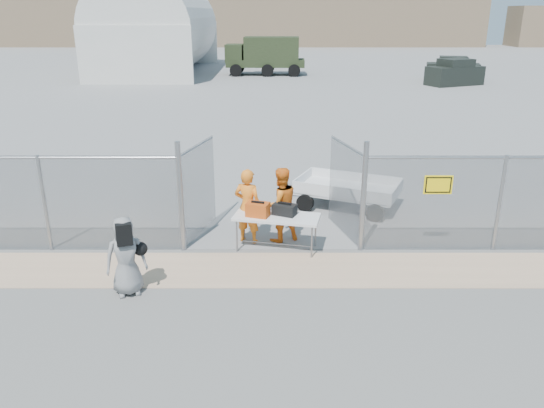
{
  "coord_description": "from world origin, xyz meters",
  "views": [
    {
      "loc": [
        0.0,
        -8.93,
        5.06
      ],
      "look_at": [
        0.0,
        2.0,
        1.1
      ],
      "focal_mm": 35.0,
      "sensor_mm": 36.0,
      "label": 1
    }
  ],
  "objects_px": {
    "security_worker_left": "(248,206)",
    "folding_table": "(277,232)",
    "security_worker_right": "(280,205)",
    "utility_trailer": "(348,192)",
    "visitor": "(126,256)"
  },
  "relations": [
    {
      "from": "security_worker_left",
      "to": "folding_table",
      "type": "bearing_deg",
      "value": 168.78
    },
    {
      "from": "folding_table",
      "to": "security_worker_right",
      "type": "height_order",
      "value": "security_worker_right"
    },
    {
      "from": "folding_table",
      "to": "security_worker_right",
      "type": "bearing_deg",
      "value": 91.82
    },
    {
      "from": "folding_table",
      "to": "utility_trailer",
      "type": "bearing_deg",
      "value": 66.37
    },
    {
      "from": "security_worker_left",
      "to": "utility_trailer",
      "type": "bearing_deg",
      "value": -118.05
    },
    {
      "from": "security_worker_left",
      "to": "utility_trailer",
      "type": "relative_size",
      "value": 0.51
    },
    {
      "from": "security_worker_right",
      "to": "visitor",
      "type": "xyz_separation_m",
      "value": [
        -2.93,
        -2.5,
        -0.11
      ]
    },
    {
      "from": "folding_table",
      "to": "utility_trailer",
      "type": "height_order",
      "value": "utility_trailer"
    },
    {
      "from": "folding_table",
      "to": "security_worker_right",
      "type": "xyz_separation_m",
      "value": [
        0.09,
        0.49,
        0.48
      ]
    },
    {
      "from": "visitor",
      "to": "utility_trailer",
      "type": "xyz_separation_m",
      "value": [
        4.81,
        4.76,
        -0.35
      ]
    },
    {
      "from": "security_worker_right",
      "to": "utility_trailer",
      "type": "distance_m",
      "value": 2.97
    },
    {
      "from": "visitor",
      "to": "folding_table",
      "type": "bearing_deg",
      "value": 15.82
    },
    {
      "from": "security_worker_left",
      "to": "visitor",
      "type": "relative_size",
      "value": 1.14
    },
    {
      "from": "folding_table",
      "to": "utility_trailer",
      "type": "xyz_separation_m",
      "value": [
        1.97,
        2.75,
        0.02
      ]
    },
    {
      "from": "folding_table",
      "to": "security_worker_left",
      "type": "bearing_deg",
      "value": 160.58
    }
  ]
}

